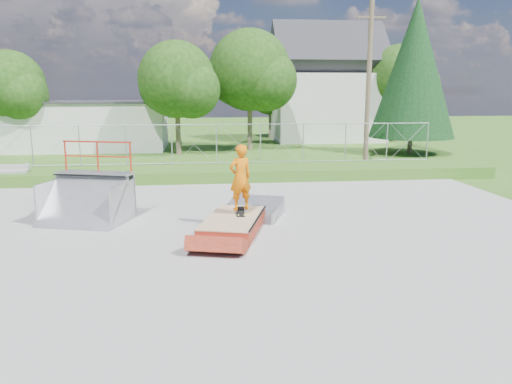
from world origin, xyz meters
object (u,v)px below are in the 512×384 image
at_px(quarter_pipe, 84,184).
at_px(flat_bank_ramp, 253,210).
at_px(grind_box, 233,225).
at_px(skater, 240,180).

relative_size(quarter_pipe, flat_bank_ramp, 1.32).
distance_m(grind_box, flat_bank_ramp, 1.62).
xyz_separation_m(quarter_pipe, skater, (4.42, -1.12, 0.23)).
height_order(grind_box, skater, skater).
bearing_deg(grind_box, flat_bank_ramp, 80.58).
bearing_deg(grind_box, skater, 72.11).
relative_size(grind_box, quarter_pipe, 1.36).
height_order(grind_box, flat_bank_ramp, flat_bank_ramp).
height_order(quarter_pipe, flat_bank_ramp, quarter_pipe).
relative_size(grind_box, flat_bank_ramp, 1.79).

